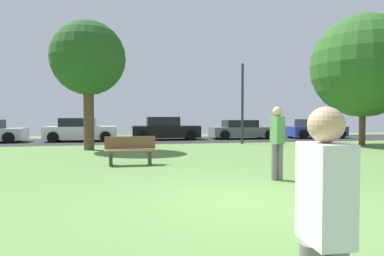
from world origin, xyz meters
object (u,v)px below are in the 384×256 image
birch_tree_lone (363,66)px  maple_tree_far (88,59)px  parked_car_white (81,131)px  parked_car_grey (242,130)px  parked_car_black (165,129)px  street_lamp_post (242,104)px  person_walking (325,229)px  parked_car_blue (315,129)px  person_bystander (277,139)px  frisbee_disc (349,180)px  park_bench (130,150)px

birch_tree_lone → maple_tree_far: bearing=177.8°
birch_tree_lone → parked_car_white: bearing=157.1°
parked_car_white → parked_car_grey: bearing=0.7°
parked_car_black → parked_car_white: bearing=-177.2°
birch_tree_lone → street_lamp_post: size_ratio=1.53×
birch_tree_lone → street_lamp_post: (-5.81, 2.39, -1.94)m
person_walking → street_lamp_post: size_ratio=0.35×
street_lamp_post → parked_car_blue: bearing=28.6°
person_bystander → parked_car_black: bearing=-2.5°
maple_tree_far → birch_tree_lone: (13.94, -0.54, 0.02)m
parked_car_black → parked_car_blue: 10.71m
maple_tree_far → parked_car_white: size_ratio=1.38×
birch_tree_lone → parked_car_white: birch_tree_lone is taller
frisbee_disc → maple_tree_far: bearing=127.2°
parked_car_black → street_lamp_post: 5.91m
maple_tree_far → person_bystander: 10.48m
person_walking → street_lamp_post: (5.42, 16.07, 1.38)m
maple_tree_far → frisbee_disc: size_ratio=21.87×
person_bystander → street_lamp_post: (2.94, 10.38, 1.26)m
parked_car_blue → person_bystander: bearing=-124.7°
person_bystander → parked_car_grey: person_bystander is taller
person_walking → parked_car_white: 20.36m
birch_tree_lone → parked_car_white: 16.66m
person_bystander → parked_car_blue: bearing=-40.8°
parked_car_white → parked_car_grey: parked_car_white is taller
frisbee_disc → parked_car_black: 15.26m
maple_tree_far → street_lamp_post: bearing=12.8°
person_bystander → street_lamp_post: size_ratio=0.39×
person_bystander → parked_car_black: 14.61m
parked_car_white → parked_car_black: (5.34, 0.26, 0.02)m
maple_tree_far → parked_car_blue: (14.98, 5.59, -3.55)m
birch_tree_lone → person_bystander: size_ratio=3.87×
parked_car_grey → street_lamp_post: size_ratio=1.00×
maple_tree_far → person_bystander: size_ratio=3.32×
parked_car_white → parked_car_grey: (10.69, 0.13, -0.06)m
birch_tree_lone → frisbee_disc: (-7.12, -8.45, -4.18)m
parked_car_grey → park_bench: parked_car_grey is taller
person_walking → parked_car_black: (1.57, 20.26, -0.19)m
birch_tree_lone → frisbee_disc: bearing=-130.1°
person_bystander → street_lamp_post: 10.86m
person_bystander → parked_car_blue: (9.79, 14.12, -0.37)m
parked_car_white → street_lamp_post: size_ratio=0.95×
parked_car_black → parked_car_blue: parked_car_black is taller
parked_car_grey → parked_car_white: bearing=-179.3°
parked_car_blue → birch_tree_lone: bearing=-99.6°
person_bystander → person_walking: bearing=150.4°
parked_car_blue → street_lamp_post: bearing=-151.4°
parked_car_white → birch_tree_lone: bearing=-22.9°
parked_car_white → person_walking: bearing=-79.3°
person_walking → parked_car_black: bearing=-1.6°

